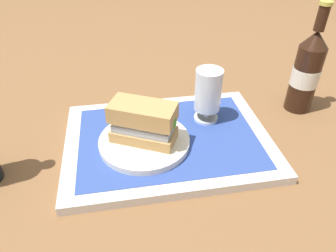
{
  "coord_description": "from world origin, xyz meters",
  "views": [
    {
      "loc": [
        -0.09,
        -0.53,
        0.45
      ],
      "look_at": [
        0.0,
        0.0,
        0.05
      ],
      "focal_mm": 33.72,
      "sensor_mm": 36.0,
      "label": 1
    }
  ],
  "objects": [
    {
      "name": "tray",
      "position": [
        0.0,
        0.0,
        0.01
      ],
      "size": [
        0.44,
        0.32,
        0.02
      ],
      "primitive_type": "cube",
      "color": "silver",
      "rests_on": "ground_plane"
    },
    {
      "name": "sandwich",
      "position": [
        -0.05,
        -0.02,
        0.08
      ],
      "size": [
        0.14,
        0.12,
        0.08
      ],
      "rotation": [
        0.0,
        0.0,
        -0.46
      ],
      "color": "tan",
      "rests_on": "plate"
    },
    {
      "name": "placemat",
      "position": [
        0.0,
        0.0,
        0.02
      ],
      "size": [
        0.38,
        0.27,
        0.0
      ],
      "primitive_type": "cube",
      "color": "#2D4793",
      "rests_on": "tray"
    },
    {
      "name": "beer_glass",
      "position": [
        0.1,
        0.05,
        0.09
      ],
      "size": [
        0.06,
        0.06,
        0.12
      ],
      "color": "silver",
      "rests_on": "placemat"
    },
    {
      "name": "plate",
      "position": [
        -0.05,
        -0.02,
        0.03
      ],
      "size": [
        0.19,
        0.19,
        0.01
      ],
      "primitive_type": "cylinder",
      "color": "silver",
      "rests_on": "placemat"
    },
    {
      "name": "beer_bottle",
      "position": [
        0.35,
        0.09,
        0.1
      ],
      "size": [
        0.07,
        0.07,
        0.27
      ],
      "color": "black",
      "rests_on": "ground_plane"
    },
    {
      "name": "ground_plane",
      "position": [
        0.0,
        0.0,
        0.0
      ],
      "size": [
        3.0,
        3.0,
        0.0
      ],
      "primitive_type": "plane",
      "color": "brown"
    }
  ]
}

